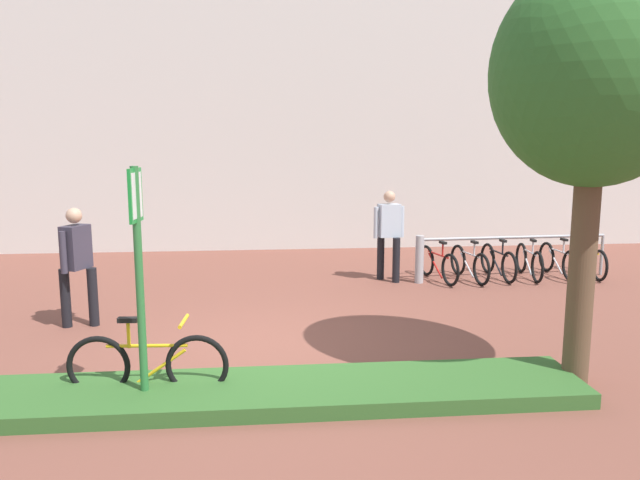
# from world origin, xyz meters

# --- Properties ---
(ground_plane) EXTENTS (60.00, 60.00, 0.00)m
(ground_plane) POSITION_xyz_m (0.00, 0.00, 0.00)
(ground_plane) COLOR brown
(building_facade) EXTENTS (28.00, 1.20, 10.00)m
(building_facade) POSITION_xyz_m (0.00, 7.74, 5.00)
(building_facade) COLOR silver
(building_facade) RESTS_ON ground
(planter_strip) EXTENTS (7.00, 1.10, 0.16)m
(planter_strip) POSITION_xyz_m (-0.14, -1.64, 0.08)
(planter_strip) COLOR #336028
(planter_strip) RESTS_ON ground
(tree_sidewalk) EXTENTS (2.13, 2.13, 4.51)m
(tree_sidewalk) POSITION_xyz_m (3.44, -1.52, 3.30)
(tree_sidewalk) COLOR brown
(tree_sidewalk) RESTS_ON ground
(parking_sign_post) EXTENTS (0.08, 0.36, 2.41)m
(parking_sign_post) POSITION_xyz_m (-1.18, -1.64, 1.58)
(parking_sign_post) COLOR #2D7238
(parking_sign_post) RESTS_ON ground
(bike_at_sign) EXTENTS (1.68, 0.42, 0.86)m
(bike_at_sign) POSITION_xyz_m (-1.18, -1.42, 0.35)
(bike_at_sign) COLOR black
(bike_at_sign) RESTS_ON ground
(bike_rack_cluster) EXTENTS (3.75, 1.68, 0.83)m
(bike_rack_cluster) POSITION_xyz_m (4.89, 3.57, 0.35)
(bike_rack_cluster) COLOR #99999E
(bike_rack_cluster) RESTS_ON ground
(bollard_steel) EXTENTS (0.16, 0.16, 0.90)m
(bollard_steel) POSITION_xyz_m (2.95, 3.34, 0.45)
(bollard_steel) COLOR #ADADB2
(bollard_steel) RESTS_ON ground
(person_suited_dark) EXTENTS (0.51, 0.57, 1.72)m
(person_suited_dark) POSITION_xyz_m (-2.60, 1.15, 0.98)
(person_suited_dark) COLOR black
(person_suited_dark) RESTS_ON ground
(person_shirt_white) EXTENTS (0.60, 0.44, 1.72)m
(person_shirt_white) POSITION_xyz_m (2.41, 3.58, 0.98)
(person_shirt_white) COLOR black
(person_shirt_white) RESTS_ON ground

